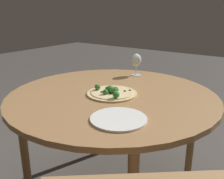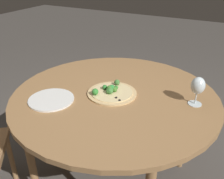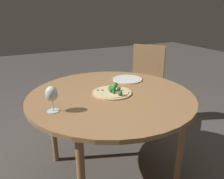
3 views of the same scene
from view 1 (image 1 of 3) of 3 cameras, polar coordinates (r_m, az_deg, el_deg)
The scene contains 4 objects.
dining_table at distance 1.56m, azimuth 0.06°, elevation -3.15°, with size 1.27×1.27×0.76m.
pizza at distance 1.51m, azimuth -0.07°, elevation -0.64°, with size 0.31×0.31×0.06m.
wine_glass at distance 1.94m, azimuth 5.56°, elevation 6.57°, with size 0.08×0.08×0.17m.
plate_near at distance 1.18m, azimuth 1.51°, elevation -6.69°, with size 0.27×0.27×0.01m.
Camera 1 is at (0.85, -1.18, 1.25)m, focal length 40.00 mm.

